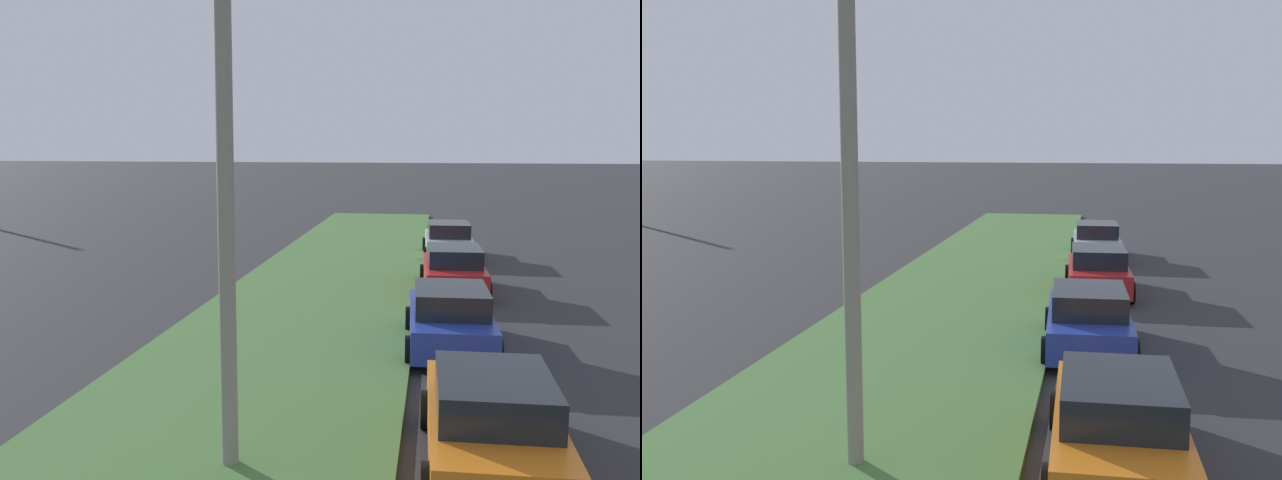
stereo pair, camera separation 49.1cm
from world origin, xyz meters
TOP-DOWN VIEW (x-y plane):
  - grass_median at (10.00, 7.82)m, footprint 60.00×6.00m
  - parked_car_orange at (4.72, 3.49)m, footprint 4.34×2.10m
  - parked_car_blue at (10.78, 3.99)m, footprint 4.37×2.15m
  - parked_car_red at (17.08, 3.78)m, footprint 4.38×2.17m
  - parked_car_silver at (23.83, 3.85)m, footprint 4.36×2.14m
  - streetlight at (3.98, 6.86)m, footprint 1.04×2.82m

SIDE VIEW (x-z plane):
  - grass_median at x=10.00m, z-range 0.00..0.12m
  - parked_car_orange at x=4.72m, z-range -0.02..1.45m
  - parked_car_blue at x=10.78m, z-range -0.02..1.45m
  - parked_car_red at x=17.08m, z-range -0.02..1.45m
  - parked_car_silver at x=23.83m, z-range -0.02..1.45m
  - streetlight at x=3.98m, z-range 0.64..8.14m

